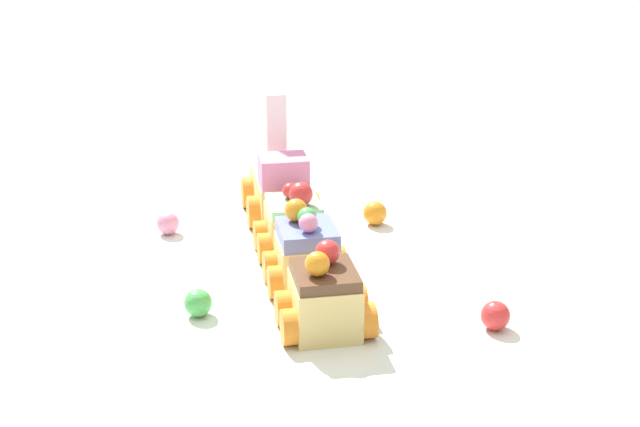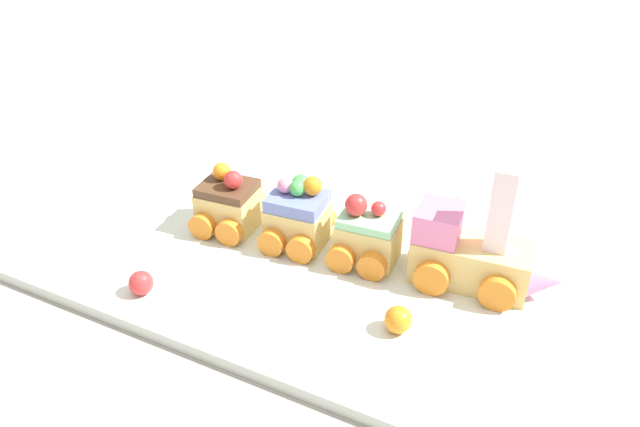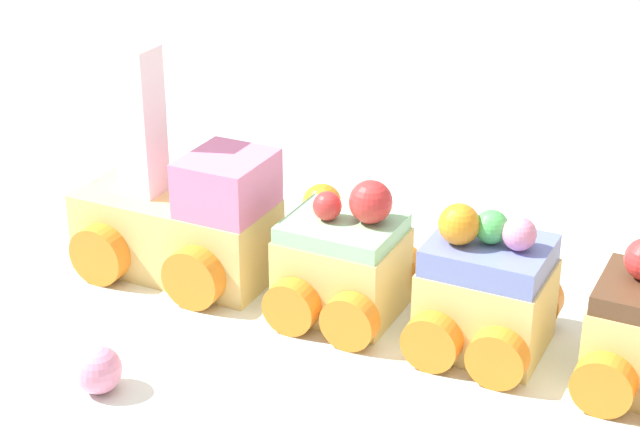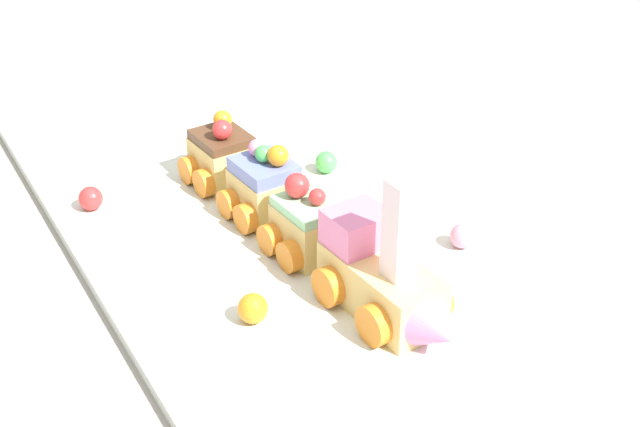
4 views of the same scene
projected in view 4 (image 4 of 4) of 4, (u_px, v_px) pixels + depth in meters
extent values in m
plane|color=gray|center=(305.00, 265.00, 0.77)|extent=(10.00, 10.00, 0.00)
cube|color=silver|center=(305.00, 260.00, 0.76)|extent=(0.84, 0.34, 0.01)
cube|color=#E5C675|center=(381.00, 287.00, 0.68)|extent=(0.11, 0.06, 0.04)
cube|color=pink|center=(357.00, 228.00, 0.69)|extent=(0.04, 0.05, 0.03)
cone|color=pink|center=(438.00, 331.00, 0.64)|extent=(0.03, 0.05, 0.04)
cube|color=white|center=(398.00, 264.00, 0.65)|extent=(0.02, 0.02, 0.02)
cube|color=white|center=(400.00, 241.00, 0.64)|extent=(0.02, 0.02, 0.02)
cube|color=white|center=(401.00, 218.00, 0.63)|extent=(0.02, 0.02, 0.02)
cube|color=white|center=(402.00, 193.00, 0.62)|extent=(0.02, 0.02, 0.02)
cylinder|color=orange|center=(373.00, 325.00, 0.65)|extent=(0.03, 0.01, 0.03)
cylinder|color=orange|center=(435.00, 298.00, 0.68)|extent=(0.03, 0.01, 0.03)
cylinder|color=orange|center=(328.00, 287.00, 0.69)|extent=(0.03, 0.01, 0.03)
cylinder|color=orange|center=(388.00, 263.00, 0.72)|extent=(0.03, 0.01, 0.03)
cube|color=#E5C675|center=(309.00, 230.00, 0.75)|extent=(0.06, 0.05, 0.04)
cube|color=#93DBA3|center=(309.00, 204.00, 0.74)|extent=(0.06, 0.05, 0.01)
sphere|color=red|center=(301.00, 185.00, 0.74)|extent=(0.02, 0.02, 0.02)
sphere|color=red|center=(317.00, 197.00, 0.73)|extent=(0.02, 0.02, 0.01)
cylinder|color=orange|center=(290.00, 256.00, 0.73)|extent=(0.03, 0.01, 0.03)
cylinder|color=orange|center=(348.00, 235.00, 0.76)|extent=(0.03, 0.01, 0.03)
cylinder|color=orange|center=(270.00, 239.00, 0.75)|extent=(0.03, 0.01, 0.03)
cylinder|color=orange|center=(327.00, 219.00, 0.78)|extent=(0.03, 0.01, 0.03)
cube|color=#E5C675|center=(265.00, 195.00, 0.81)|extent=(0.06, 0.05, 0.04)
cube|color=#6B7AC6|center=(264.00, 168.00, 0.79)|extent=(0.06, 0.05, 0.01)
sphere|color=pink|center=(257.00, 148.00, 0.79)|extent=(0.02, 0.02, 0.02)
sphere|color=#4CBC56|center=(262.00, 154.00, 0.78)|extent=(0.02, 0.02, 0.02)
sphere|color=orange|center=(278.00, 156.00, 0.78)|extent=(0.02, 0.02, 0.02)
cylinder|color=orange|center=(246.00, 219.00, 0.78)|extent=(0.03, 0.01, 0.03)
cylinder|color=orange|center=(302.00, 200.00, 0.81)|extent=(0.03, 0.01, 0.03)
cylinder|color=orange|center=(228.00, 204.00, 0.81)|extent=(0.03, 0.01, 0.03)
cylinder|color=orange|center=(283.00, 186.00, 0.83)|extent=(0.03, 0.01, 0.03)
cube|color=#E5C675|center=(223.00, 162.00, 0.86)|extent=(0.06, 0.05, 0.04)
cube|color=brown|center=(222.00, 138.00, 0.85)|extent=(0.06, 0.05, 0.01)
sphere|color=orange|center=(219.00, 121.00, 0.85)|extent=(0.02, 0.02, 0.02)
sphere|color=red|center=(222.00, 130.00, 0.83)|extent=(0.02, 0.02, 0.02)
cylinder|color=orange|center=(204.00, 183.00, 0.84)|extent=(0.03, 0.01, 0.03)
cylinder|color=orange|center=(258.00, 167.00, 0.87)|extent=(0.03, 0.01, 0.03)
cylinder|color=orange|center=(189.00, 170.00, 0.86)|extent=(0.03, 0.01, 0.03)
cylinder|color=orange|center=(242.00, 154.00, 0.89)|extent=(0.03, 0.01, 0.03)
sphere|color=pink|center=(462.00, 236.00, 0.76)|extent=(0.02, 0.02, 0.02)
sphere|color=orange|center=(253.00, 308.00, 0.67)|extent=(0.02, 0.02, 0.02)
sphere|color=#4CBC56|center=(326.00, 162.00, 0.88)|extent=(0.02, 0.02, 0.02)
sphere|color=red|center=(91.00, 198.00, 0.82)|extent=(0.02, 0.02, 0.02)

